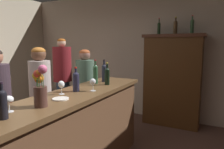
# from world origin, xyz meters

# --- Properties ---
(wall_back) EXTENTS (5.59, 0.12, 2.78)m
(wall_back) POSITION_xyz_m (0.00, 2.99, 1.39)
(wall_back) COLOR #C5B19E
(wall_back) RESTS_ON ground
(bar_counter) EXTENTS (0.60, 2.50, 1.06)m
(bar_counter) POSITION_xyz_m (0.39, 0.30, 0.54)
(bar_counter) COLOR brown
(bar_counter) RESTS_ON ground
(display_cabinet) EXTENTS (1.15, 0.48, 1.80)m
(display_cabinet) POSITION_xyz_m (1.00, 2.66, 0.94)
(display_cabinet) COLOR #4A2A12
(display_cabinet) RESTS_ON ground
(wine_bottle_rose) EXTENTS (0.07, 0.07, 0.31)m
(wine_bottle_rose) POSITION_xyz_m (0.47, 0.94, 1.19)
(wine_bottle_rose) COLOR black
(wine_bottle_rose) RESTS_ON bar_counter
(wine_bottle_merlot) EXTENTS (0.07, 0.07, 0.28)m
(wine_bottle_merlot) POSITION_xyz_m (0.43, -0.57, 1.19)
(wine_bottle_merlot) COLOR black
(wine_bottle_merlot) RESTS_ON bar_counter
(wine_bottle_chardonnay) EXTENTS (0.08, 0.08, 0.29)m
(wine_bottle_chardonnay) POSITION_xyz_m (0.35, 0.41, 1.19)
(wine_bottle_chardonnay) COLOR #212136
(wine_bottle_chardonnay) RESTS_ON bar_counter
(wine_bottle_syrah) EXTENTS (0.07, 0.07, 0.33)m
(wine_bottle_syrah) POSITION_xyz_m (0.32, 1.11, 1.21)
(wine_bottle_syrah) COLOR #212333
(wine_bottle_syrah) RESTS_ON bar_counter
(wine_bottle_malbec) EXTENTS (0.07, 0.07, 0.34)m
(wine_bottle_malbec) POSITION_xyz_m (0.28, 0.93, 1.21)
(wine_bottle_malbec) COLOR #294F32
(wine_bottle_malbec) RESTS_ON bar_counter
(wine_glass_front) EXTENTS (0.07, 0.07, 0.15)m
(wine_glass_front) POSITION_xyz_m (0.51, 0.52, 1.17)
(wine_glass_front) COLOR white
(wine_glass_front) RESTS_ON bar_counter
(wine_glass_mid) EXTENTS (0.07, 0.07, 0.15)m
(wine_glass_mid) POSITION_xyz_m (0.29, 0.22, 1.17)
(wine_glass_mid) COLOR white
(wine_glass_mid) RESTS_ON bar_counter
(wine_glass_rear) EXTENTS (0.08, 0.08, 0.13)m
(wine_glass_rear) POSITION_xyz_m (0.33, -0.44, 1.16)
(wine_glass_rear) COLOR white
(wine_glass_rear) RESTS_ON bar_counter
(flower_arrangement) EXTENTS (0.17, 0.13, 0.37)m
(flower_arrangement) POSITION_xyz_m (0.44, -0.22, 1.25)
(flower_arrangement) COLOR #482C26
(flower_arrangement) RESTS_ON bar_counter
(cheese_plate) EXTENTS (0.16, 0.16, 0.01)m
(cheese_plate) POSITION_xyz_m (0.43, 0.05, 1.07)
(cheese_plate) COLOR white
(cheese_plate) RESTS_ON bar_counter
(display_bottle_left) EXTENTS (0.06, 0.06, 0.32)m
(display_bottle_left) POSITION_xyz_m (0.70, 2.66, 1.94)
(display_bottle_left) COLOR #1E331A
(display_bottle_left) RESTS_ON display_cabinet
(display_bottle_midleft) EXTENTS (0.08, 0.08, 0.33)m
(display_bottle_midleft) POSITION_xyz_m (1.01, 2.66, 1.95)
(display_bottle_midleft) COLOR #4A321B
(display_bottle_midleft) RESTS_ON display_cabinet
(display_bottle_center) EXTENTS (0.07, 0.07, 0.34)m
(display_bottle_center) POSITION_xyz_m (1.32, 2.66, 1.95)
(display_bottle_center) COLOR #2C492A
(display_bottle_center) RESTS_ON display_cabinet
(patron_by_cabinet) EXTENTS (0.33, 0.33, 1.52)m
(patron_by_cabinet) POSITION_xyz_m (-0.36, 1.60, 0.84)
(patron_by_cabinet) COLOR brown
(patron_by_cabinet) RESTS_ON ground
(patron_redhead) EXTENTS (0.37, 0.37, 1.73)m
(patron_redhead) POSITION_xyz_m (-0.97, 1.69, 0.94)
(patron_redhead) COLOR #24334D
(patron_redhead) RESTS_ON ground
(patron_near_entrance) EXTENTS (0.32, 0.32, 1.57)m
(patron_near_entrance) POSITION_xyz_m (-0.54, 0.70, 0.88)
(patron_near_entrance) COLOR #A08D8C
(patron_near_entrance) RESTS_ON ground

